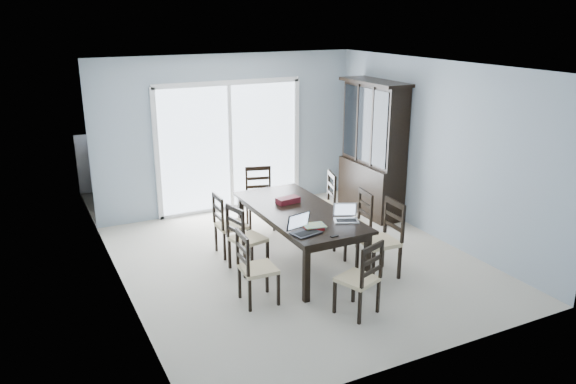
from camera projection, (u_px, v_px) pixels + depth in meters
name	position (u px, v px, depth m)	size (l,w,h in m)	color
floor	(298.00, 262.00, 7.59)	(5.00, 5.00, 0.00)	beige
ceiling	(300.00, 66.00, 6.80)	(5.00, 5.00, 0.00)	white
back_wall	(229.00, 134.00, 9.33)	(4.50, 0.02, 2.60)	#91A0AD
wall_left	(120.00, 194.00, 6.24)	(0.02, 5.00, 2.60)	#91A0AD
wall_right	(436.00, 151.00, 8.15)	(0.02, 5.00, 2.60)	#91A0AD
balcony	(213.00, 194.00, 10.59)	(4.50, 2.00, 0.10)	gray
railing	(195.00, 152.00, 11.26)	(4.50, 0.06, 1.10)	#99999E
dining_table	(299.00, 215.00, 7.39)	(1.00, 2.20, 0.75)	black
china_hutch	(373.00, 150.00, 9.19)	(0.50, 1.38, 2.20)	black
sliding_door	(230.00, 146.00, 9.37)	(2.52, 0.05, 2.18)	silver
chair_left_near	(251.00, 260.00, 6.36)	(0.41, 0.40, 1.03)	black
chair_left_mid	(242.00, 231.00, 7.16)	(0.48, 0.47, 1.05)	black
chair_left_far	(225.00, 218.00, 7.67)	(0.39, 0.38, 1.02)	black
chair_right_near	(386.00, 230.00, 7.07)	(0.46, 0.45, 1.14)	black
chair_right_mid	(358.00, 216.00, 7.69)	(0.45, 0.44, 1.05)	black
chair_right_far	(325.00, 197.00, 8.43)	(0.52, 0.51, 1.10)	black
chair_end_near	(364.00, 271.00, 6.10)	(0.49, 0.50, 1.02)	black
chair_end_far	(259.00, 191.00, 8.74)	(0.50, 0.51, 1.08)	black
laptop_dark	(306.00, 229.00, 6.55)	(0.37, 0.29, 0.23)	black
laptop_silver	(346.00, 217.00, 6.95)	(0.36, 0.31, 0.21)	silver
book_stack	(314.00, 227.00, 6.73)	(0.29, 0.24, 0.04)	maroon
cell_phone	(334.00, 236.00, 6.49)	(0.10, 0.04, 0.01)	black
game_box	(288.00, 200.00, 7.62)	(0.31, 0.16, 0.08)	#52101A
hot_tub	(164.00, 170.00, 10.16)	(2.02, 1.83, 1.00)	brown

